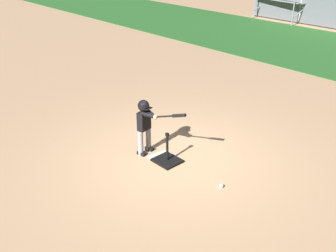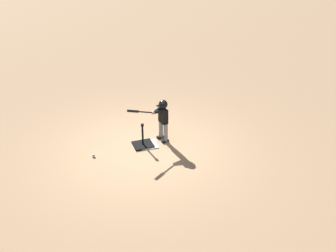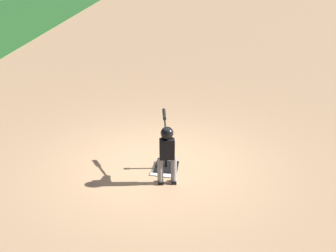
{
  "view_description": "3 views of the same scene",
  "coord_description": "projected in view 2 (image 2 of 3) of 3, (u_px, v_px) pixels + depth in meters",
  "views": [
    {
      "loc": [
        4.71,
        -4.56,
        3.9
      ],
      "look_at": [
        -0.22,
        -0.03,
        0.63
      ],
      "focal_mm": 42.0,
      "sensor_mm": 36.0,
      "label": 1
    },
    {
      "loc": [
        2.25,
        7.9,
        5.09
      ],
      "look_at": [
        -0.63,
        0.02,
        0.56
      ],
      "focal_mm": 42.0,
      "sensor_mm": 36.0,
      "label": 2
    },
    {
      "loc": [
        -7.94,
        -1.19,
        4.32
      ],
      "look_at": [
        -0.02,
        -0.24,
        0.88
      ],
      "focal_mm": 50.0,
      "sensor_mm": 36.0,
      "label": 3
    }
  ],
  "objects": [
    {
      "name": "batter_child",
      "position": [
        162.0,
        116.0,
        9.7
      ],
      "size": [
        1.07,
        0.39,
        1.11
      ],
      "color": "gray",
      "rests_on": "ground_plane"
    },
    {
      "name": "ground_plane",
      "position": [
        144.0,
        150.0,
        9.63
      ],
      "size": [
        90.0,
        90.0,
        0.0
      ],
      "primitive_type": "plane",
      "color": "tan"
    },
    {
      "name": "batting_tee",
      "position": [
        143.0,
        143.0,
        9.78
      ],
      "size": [
        0.49,
        0.44,
        0.6
      ],
      "color": "black",
      "rests_on": "ground_plane"
    },
    {
      "name": "home_plate",
      "position": [
        149.0,
        145.0,
        9.83
      ],
      "size": [
        0.49,
        0.49,
        0.02
      ],
      "primitive_type": "cube",
      "rotation": [
        0.0,
        0.0,
        -0.13
      ],
      "color": "white",
      "rests_on": "ground_plane"
    },
    {
      "name": "baseball",
      "position": [
        93.0,
        155.0,
        9.34
      ],
      "size": [
        0.07,
        0.07,
        0.07
      ],
      "primitive_type": "sphere",
      "color": "white",
      "rests_on": "ground_plane"
    }
  ]
}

